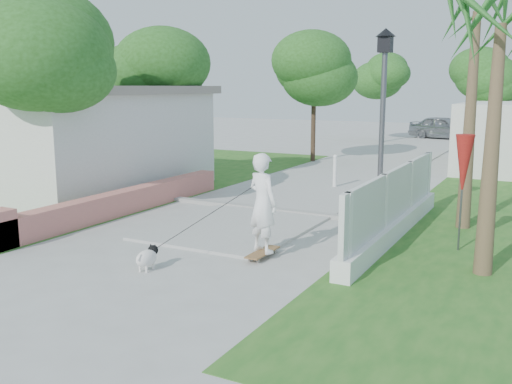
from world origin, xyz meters
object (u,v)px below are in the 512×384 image
Objects in this scene: bollard at (335,170)px; parked_car at (445,128)px; patio_umbrella at (464,166)px; dog at (148,257)px; street_lamp at (382,122)px; skateboarder at (219,215)px.

parked_car is at bearing 89.91° from bollard.
patio_umbrella is 0.54× the size of parked_car.
dog is (-0.08, -9.34, -0.35)m from bollard.
street_lamp is at bearing -159.15° from parked_car.
bollard is at bearing 129.91° from patio_umbrella.
street_lamp is 5.56m from bollard.
street_lamp is at bearing -95.10° from skateboarder.
skateboarder is (-1.97, -3.74, -1.55)m from street_lamp.
patio_umbrella is (1.90, -1.00, -0.74)m from street_lamp.
dog is 0.15× the size of parked_car.
parked_car is (0.03, 19.33, 0.14)m from bollard.
skateboarder reaches higher than dog.
patio_umbrella is 3.64× the size of dog.
patio_umbrella reaches higher than skateboarder.
patio_umbrella is at bearing -27.76° from street_lamp.
street_lamp is 24.04m from parked_car.
dog is at bearing -119.87° from street_lamp.
patio_umbrella reaches higher than dog.
dog is at bearing -165.76° from parked_car.
parked_car is (-4.57, 24.83, -0.96)m from patio_umbrella.
parked_car is at bearing 96.40° from street_lamp.
street_lamp is 1.93× the size of patio_umbrella.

